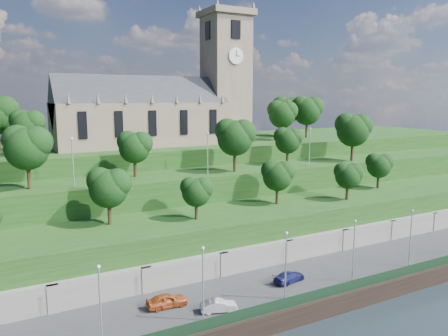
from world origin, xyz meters
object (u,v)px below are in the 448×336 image
car_middle (219,306)px  car_left (167,300)px  car_right (289,277)px  church (166,105)px

car_middle → car_left: bearing=68.7°
car_middle → car_right: bearing=-59.6°
church → car_middle: bearing=-104.0°
car_middle → car_right: (10.89, 2.57, 0.00)m
church → car_left: size_ratio=8.82×
church → car_right: size_ratio=8.83×
church → car_left: church is taller
church → car_left: (-15.00, -39.17, -19.78)m
car_left → church: bearing=-16.6°
car_left → car_middle: bearing=-124.1°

